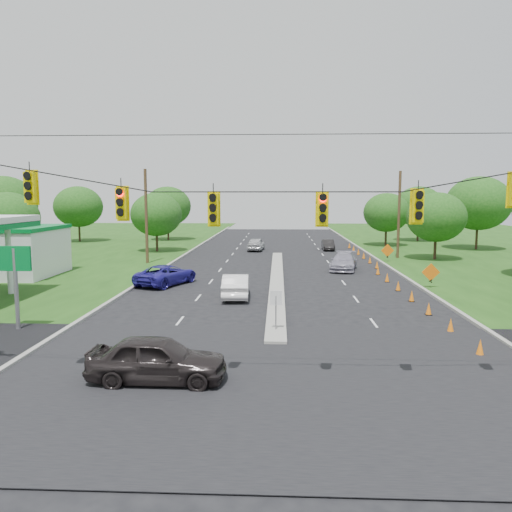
{
  "coord_description": "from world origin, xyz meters",
  "views": [
    {
      "loc": [
        0.1,
        -17.06,
        6.47
      ],
      "look_at": [
        -1.27,
        13.29,
        2.8
      ],
      "focal_mm": 35.0,
      "sensor_mm": 36.0,
      "label": 1
    }
  ],
  "objects": [
    {
      "name": "cone_10",
      "position": [
        8.93,
        38.0,
        0.35
      ],
      "size": [
        0.32,
        0.32,
        0.7
      ],
      "primitive_type": "cone",
      "color": "orange",
      "rests_on": "ground"
    },
    {
      "name": "ground",
      "position": [
        0.0,
        0.0,
        0.0
      ],
      "size": [
        160.0,
        160.0,
        0.0
      ],
      "primitive_type": "plane",
      "color": "black",
      "rests_on": "ground"
    },
    {
      "name": "white_sedan",
      "position": [
        -2.6,
        14.24,
        0.76
      ],
      "size": [
        1.84,
        4.71,
        1.53
      ],
      "primitive_type": "imported",
      "rotation": [
        0.0,
        0.0,
        3.19
      ],
      "color": "white",
      "rests_on": "ground"
    },
    {
      "name": "curb_left",
      "position": [
        -10.1,
        30.0,
        0.0
      ],
      "size": [
        0.25,
        110.0,
        0.16
      ],
      "primitive_type": "cube",
      "color": "gray",
      "rests_on": "ground"
    },
    {
      "name": "cone_0",
      "position": [
        8.33,
        3.0,
        0.35
      ],
      "size": [
        0.32,
        0.32,
        0.7
      ],
      "primitive_type": "cone",
      "color": "orange",
      "rests_on": "ground"
    },
    {
      "name": "tree_11",
      "position": [
        20.0,
        55.0,
        4.96
      ],
      "size": [
        6.72,
        6.72,
        7.84
      ],
      "color": "black",
      "rests_on": "ground"
    },
    {
      "name": "median_sign",
      "position": [
        0.0,
        6.0,
        1.46
      ],
      "size": [
        0.55,
        0.06,
        2.05
      ],
      "color": "gray",
      "rests_on": "ground"
    },
    {
      "name": "tree_2",
      "position": [
        -26.0,
        30.0,
        4.34
      ],
      "size": [
        5.88,
        5.88,
        6.86
      ],
      "color": "black",
      "rests_on": "ground"
    },
    {
      "name": "cone_2",
      "position": [
        8.33,
        10.0,
        0.35
      ],
      "size": [
        0.32,
        0.32,
        0.7
      ],
      "primitive_type": "cone",
      "color": "orange",
      "rests_on": "ground"
    },
    {
      "name": "black_sedan",
      "position": [
        -4.09,
        -0.44,
        0.82
      ],
      "size": [
        4.85,
        2.01,
        1.64
      ],
      "primitive_type": "imported",
      "rotation": [
        0.0,
        0.0,
        1.56
      ],
      "color": "black",
      "rests_on": "ground"
    },
    {
      "name": "cone_8",
      "position": [
        8.93,
        31.0,
        0.35
      ],
      "size": [
        0.32,
        0.32,
        0.7
      ],
      "primitive_type": "cone",
      "color": "orange",
      "rests_on": "ground"
    },
    {
      "name": "cone_6",
      "position": [
        8.33,
        24.0,
        0.35
      ],
      "size": [
        0.32,
        0.32,
        0.7
      ],
      "primitive_type": "cone",
      "color": "orange",
      "rests_on": "ground"
    },
    {
      "name": "tree_3",
      "position": [
        -32.0,
        40.0,
        5.58
      ],
      "size": [
        7.56,
        7.56,
        8.82
      ],
      "color": "black",
      "rests_on": "ground"
    },
    {
      "name": "work_sign_2",
      "position": [
        10.8,
        32.0,
        1.09
      ],
      "size": [
        1.27,
        0.58,
        1.37
      ],
      "color": "black",
      "rests_on": "ground"
    },
    {
      "name": "tree_6",
      "position": [
        -16.0,
        55.0,
        4.96
      ],
      "size": [
        6.72,
        6.72,
        7.84
      ],
      "color": "black",
      "rests_on": "ground"
    },
    {
      "name": "cone_11",
      "position": [
        8.93,
        41.5,
        0.35
      ],
      "size": [
        0.32,
        0.32,
        0.7
      ],
      "primitive_type": "cone",
      "color": "orange",
      "rests_on": "ground"
    },
    {
      "name": "cone_1",
      "position": [
        8.33,
        6.5,
        0.35
      ],
      "size": [
        0.32,
        0.32,
        0.7
      ],
      "primitive_type": "cone",
      "color": "orange",
      "rests_on": "ground"
    },
    {
      "name": "blue_pickup",
      "position": [
        -8.08,
        18.64,
        0.74
      ],
      "size": [
        4.37,
        5.86,
        1.48
      ],
      "primitive_type": "imported",
      "rotation": [
        0.0,
        0.0,
        2.73
      ],
      "color": "navy",
      "rests_on": "ground"
    },
    {
      "name": "work_sign_1",
      "position": [
        10.8,
        18.0,
        1.09
      ],
      "size": [
        1.27,
        0.58,
        1.37
      ],
      "color": "black",
      "rests_on": "ground"
    },
    {
      "name": "cross_street",
      "position": [
        0.0,
        0.0,
        0.0
      ],
      "size": [
        160.0,
        14.0,
        0.02
      ],
      "primitive_type": "cube",
      "color": "black",
      "rests_on": "ground"
    },
    {
      "name": "tree_9",
      "position": [
        16.0,
        34.0,
        4.34
      ],
      "size": [
        5.88,
        5.88,
        6.86
      ],
      "color": "black",
      "rests_on": "ground"
    },
    {
      "name": "signal_span",
      "position": [
        -0.05,
        -1.0,
        4.97
      ],
      "size": [
        25.6,
        0.32,
        9.0
      ],
      "color": "#422D1C",
      "rests_on": "ground"
    },
    {
      "name": "silver_car_oncoming",
      "position": [
        -2.56,
        41.85,
        0.77
      ],
      "size": [
        2.15,
        4.62,
        1.53
      ],
      "primitive_type": "imported",
      "rotation": [
        0.0,
        0.0,
        3.06
      ],
      "color": "#B6B6B9",
      "rests_on": "ground"
    },
    {
      "name": "cone_12",
      "position": [
        8.93,
        45.0,
        0.35
      ],
      "size": [
        0.32,
        0.32,
        0.7
      ],
      "primitive_type": "cone",
      "color": "orange",
      "rests_on": "ground"
    },
    {
      "name": "curb_right",
      "position": [
        10.1,
        30.0,
        0.0
      ],
      "size": [
        0.25,
        110.0,
        0.16
      ],
      "primitive_type": "cube",
      "color": "gray",
      "rests_on": "ground"
    },
    {
      "name": "tree_12",
      "position": [
        14.0,
        48.0,
        4.34
      ],
      "size": [
        5.88,
        5.88,
        6.86
      ],
      "color": "black",
      "rests_on": "ground"
    },
    {
      "name": "cone_9",
      "position": [
        8.93,
        34.5,
        0.35
      ],
      "size": [
        0.32,
        0.32,
        0.7
      ],
      "primitive_type": "cone",
      "color": "orange",
      "rests_on": "ground"
    },
    {
      "name": "tree_10",
      "position": [
        24.0,
        44.0,
        5.58
      ],
      "size": [
        7.56,
        7.56,
        8.82
      ],
      "color": "black",
      "rests_on": "ground"
    },
    {
      "name": "cone_7",
      "position": [
        8.93,
        27.5,
        0.35
      ],
      "size": [
        0.32,
        0.32,
        0.7
      ],
      "primitive_type": "cone",
      "color": "orange",
      "rests_on": "ground"
    },
    {
      "name": "tree_4",
      "position": [
        -28.0,
        52.0,
        4.96
      ],
      "size": [
        6.72,
        6.72,
        7.84
      ],
      "color": "black",
      "rests_on": "ground"
    },
    {
      "name": "utility_pole_far_left",
      "position": [
        -12.5,
        30.0,
        4.5
      ],
      "size": [
        0.28,
        0.28,
        9.0
      ],
      "primitive_type": "cylinder",
      "color": "#422D1C",
      "rests_on": "ground"
    },
    {
      "name": "cone_3",
      "position": [
        8.33,
        13.5,
        0.35
      ],
      "size": [
        0.32,
        0.32,
        0.7
      ],
      "primitive_type": "cone",
      "color": "orange",
      "rests_on": "ground"
    },
    {
      "name": "dark_car_receding",
      "position": [
        6.05,
        42.76,
        0.63
      ],
      "size": [
        1.34,
        3.84,
        1.26
      ],
      "primitive_type": "imported",
      "rotation": [
        0.0,
        0.0,
        0.0
      ],
      "color": "black",
      "rests_on": "ground"
    },
    {
      "name": "utility_pole_far_right",
      "position": [
        12.5,
        35.0,
        4.5
      ],
      "size": [
        0.28,
        0.28,
        9.0
      ],
      "primitive_type": "cylinder",
      "color": "#422D1C",
      "rests_on": "ground"
    },
    {
      "name": "silver_car_far",
      "position": [
        5.84,
        26.52,
        0.75
      ],
      "size": [
        3.18,
        5.54,
        1.51
      ],
      "primitive_type": "imported",
      "rotation": [
        0.0,
        0.0,
        -0.22
      ],
      "color": "#9490A2",
      "rests_on": "ground"
    },
    {
      "name": "cone_4",
      "position": [
        8.33,
        17.0,
        0.35
      ],
      "size": [
        0.32,
        0.32,
        0.7
      ],
      "primitive_type": "cone",
      "color": "orange",
      "rests_on": "ground"
    },
    {
      "name": "cone_5",
      "position": [
        8.33,
        20.5,
        0.35
      ],
      "size": [
        0.32,
        0.32,
        0.7
      ],
      "primitive_type": "cone",
      "color": "orange",
      "rests_on": "ground"
    },
    {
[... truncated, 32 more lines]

